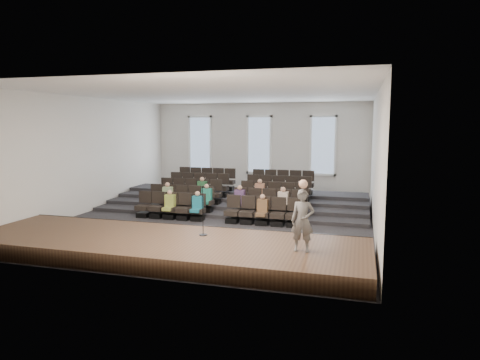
# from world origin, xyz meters

# --- Properties ---
(ground) EXTENTS (14.00, 14.00, 0.00)m
(ground) POSITION_xyz_m (0.00, 0.00, 0.00)
(ground) COLOR black
(ground) RESTS_ON ground
(ceiling) EXTENTS (12.00, 14.00, 0.02)m
(ceiling) POSITION_xyz_m (0.00, 0.00, 5.01)
(ceiling) COLOR white
(ceiling) RESTS_ON ground
(wall_back) EXTENTS (12.00, 0.04, 5.00)m
(wall_back) POSITION_xyz_m (0.00, 7.02, 2.50)
(wall_back) COLOR silver
(wall_back) RESTS_ON ground
(wall_front) EXTENTS (12.00, 0.04, 5.00)m
(wall_front) POSITION_xyz_m (0.00, -7.02, 2.50)
(wall_front) COLOR silver
(wall_front) RESTS_ON ground
(wall_left) EXTENTS (0.04, 14.00, 5.00)m
(wall_left) POSITION_xyz_m (-6.02, 0.00, 2.50)
(wall_left) COLOR silver
(wall_left) RESTS_ON ground
(wall_right) EXTENTS (0.04, 14.00, 5.00)m
(wall_right) POSITION_xyz_m (6.02, 0.00, 2.50)
(wall_right) COLOR silver
(wall_right) RESTS_ON ground
(stage) EXTENTS (11.80, 3.60, 0.50)m
(stage) POSITION_xyz_m (0.00, -5.10, 0.25)
(stage) COLOR #452F1D
(stage) RESTS_ON ground
(stage_lip) EXTENTS (11.80, 0.06, 0.52)m
(stage_lip) POSITION_xyz_m (0.00, -3.33, 0.25)
(stage_lip) COLOR black
(stage_lip) RESTS_ON ground
(risers) EXTENTS (11.80, 4.80, 0.60)m
(risers) POSITION_xyz_m (0.00, 3.17, 0.20)
(risers) COLOR black
(risers) RESTS_ON ground
(seating_rows) EXTENTS (6.80, 4.70, 1.67)m
(seating_rows) POSITION_xyz_m (-0.00, 1.54, 0.68)
(seating_rows) COLOR black
(seating_rows) RESTS_ON ground
(windows) EXTENTS (8.44, 0.10, 3.24)m
(windows) POSITION_xyz_m (0.00, 6.95, 2.70)
(windows) COLOR white
(windows) RESTS_ON wall_back
(audience) EXTENTS (5.45, 2.64, 1.10)m
(audience) POSITION_xyz_m (-0.08, 0.34, 0.81)
(audience) COLOR #96A642
(audience) RESTS_ON seating_rows
(speaker) EXTENTS (0.62, 0.43, 1.64)m
(speaker) POSITION_xyz_m (4.06, -5.26, 1.32)
(speaker) COLOR #565451
(speaker) RESTS_ON stage
(mic_stand) EXTENTS (0.25, 0.25, 1.50)m
(mic_stand) POSITION_xyz_m (0.97, -4.43, 0.95)
(mic_stand) COLOR black
(mic_stand) RESTS_ON stage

